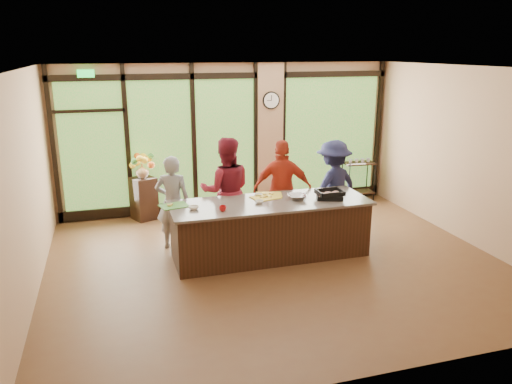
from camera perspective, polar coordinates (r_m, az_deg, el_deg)
floor at (r=8.01m, az=2.25°, el=-8.02°), size 7.00×7.00×0.00m
ceiling at (r=7.32m, az=2.52°, el=13.96°), size 7.00×7.00×0.00m
back_wall at (r=10.35m, az=-3.02°, el=6.22°), size 7.00×0.00×7.00m
left_wall at (r=7.22m, az=-24.92°, el=0.37°), size 0.00×6.00×6.00m
right_wall at (r=9.25m, az=23.42°, el=3.72°), size 0.00×6.00×6.00m
window_wall at (r=10.36m, az=-2.07°, el=5.65°), size 6.90×0.12×3.00m
island_base at (r=8.11m, az=1.60°, el=-4.35°), size 3.10×1.00×0.88m
countertop at (r=7.96m, az=1.63°, el=-1.25°), size 3.20×1.10×0.04m
wall_clock at (r=10.35m, az=1.74°, el=10.43°), size 0.36×0.04×0.36m
cook_left at (r=8.42m, az=-9.48°, el=-1.20°), size 0.67×0.54×1.60m
cook_midleft at (r=8.56m, az=-3.44°, el=0.15°), size 1.00×0.84×1.85m
cook_midright at (r=8.76m, az=3.05°, el=0.25°), size 1.11×0.70×1.77m
cook_right at (r=9.17m, az=8.78°, el=0.61°), size 1.25×0.95×1.70m
roasting_pan at (r=8.18m, az=8.41°, el=-0.51°), size 0.50×0.44×0.07m
mixing_bowl at (r=8.10m, az=4.72°, el=-0.55°), size 0.34×0.34×0.08m
cutting_board_left at (r=7.82m, az=-9.33°, el=-1.56°), size 0.49×0.41×0.01m
cutting_board_center at (r=8.15m, az=1.08°, el=-0.63°), size 0.50×0.42×0.01m
cutting_board_right at (r=8.31m, az=1.49°, el=-0.31°), size 0.49×0.42×0.01m
prep_bowl_near at (r=7.63m, az=-7.13°, el=-1.79°), size 0.20×0.20×0.05m
prep_bowl_mid at (r=7.86m, az=0.37°, el=-1.13°), size 0.16×0.16×0.04m
prep_bowl_far at (r=8.26m, az=0.24°, el=-0.32°), size 0.16×0.16×0.03m
red_ramekin at (r=7.49m, az=-3.82°, el=-1.90°), size 0.12×0.12×0.08m
flower_stand at (r=10.09m, az=-12.69°, el=-0.72°), size 0.56×0.56×0.84m
flower_vase at (r=9.95m, az=-12.89°, el=2.37°), size 0.27×0.27×0.28m
bar_cart at (r=11.33m, az=11.64°, el=1.92°), size 0.71×0.44×0.94m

